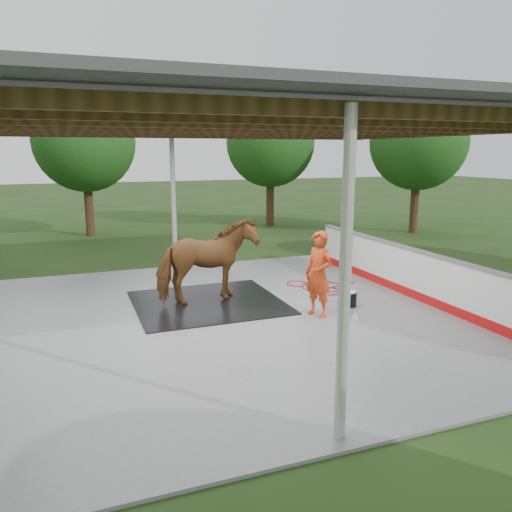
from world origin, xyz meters
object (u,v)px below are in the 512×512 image
object	(u,v)px
wash_bucket	(349,298)
handler	(319,274)
dasher_board	(409,273)
horse	(207,262)

from	to	relation	value
wash_bucket	handler	bearing A→B (deg)	-159.56
dasher_board	handler	distance (m)	2.81
dasher_board	wash_bucket	world-z (taller)	dasher_board
dasher_board	handler	size ratio (longest dim) A/B	4.50
dasher_board	handler	world-z (taller)	handler
dasher_board	horse	xyz separation A→B (m)	(-4.63, 1.07, 0.41)
dasher_board	horse	bearing A→B (deg)	166.95
dasher_board	wash_bucket	bearing A→B (deg)	-172.19
horse	handler	size ratio (longest dim) A/B	1.24
dasher_board	horse	world-z (taller)	horse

